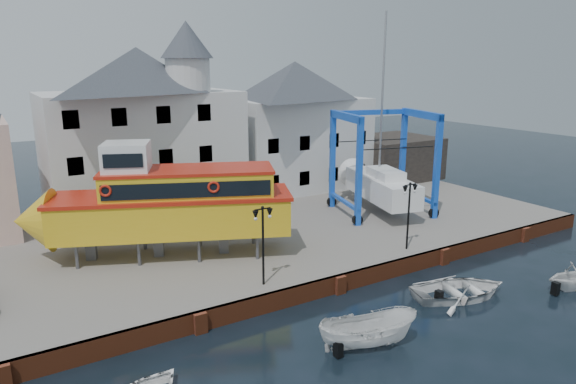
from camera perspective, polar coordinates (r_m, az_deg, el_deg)
ground at (r=28.40m, az=5.72°, el=-11.12°), size 140.00×140.00×0.00m
hardstanding at (r=36.94m, az=-4.56°, el=-4.16°), size 44.00×22.00×1.00m
quay_wall at (r=28.27m, az=5.62°, el=-10.12°), size 44.00×0.47×1.00m
building_white_main at (r=40.52m, az=-15.77°, el=6.92°), size 14.00×8.30×14.00m
building_white_right at (r=46.77m, az=0.76°, el=7.44°), size 12.00×8.00×11.20m
shed_dark at (r=51.77m, az=11.38°, el=3.80°), size 8.00×7.00×4.00m
lamp_post_left at (r=25.77m, az=-2.82°, el=-3.76°), size 1.12×0.32×4.20m
lamp_post_right at (r=31.57m, az=13.34°, el=-0.75°), size 1.12×0.32×4.20m
tour_boat at (r=30.55m, az=-14.40°, el=-1.26°), size 15.79×9.46×6.78m
travel_lift at (r=40.05m, az=9.83°, el=1.49°), size 7.96×10.00×14.64m
motorboat_a at (r=23.76m, az=8.81°, el=-16.63°), size 4.79×3.03×1.73m
motorboat_b at (r=29.30m, az=18.52°, el=-11.00°), size 6.10×5.09×1.09m
motorboat_c at (r=32.76m, az=28.99°, el=-9.38°), size 3.79×3.50×1.66m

